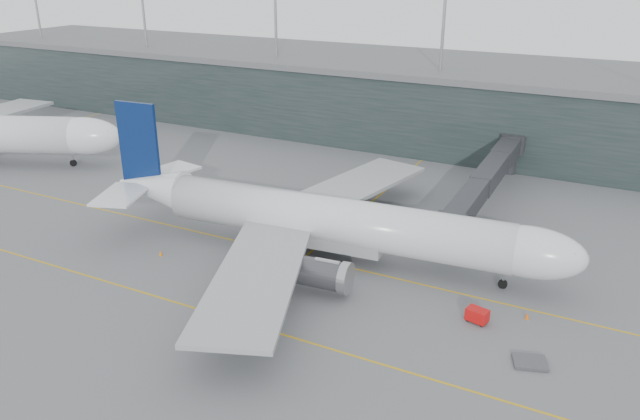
% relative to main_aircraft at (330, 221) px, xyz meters
% --- Properties ---
extents(ground, '(320.00, 320.00, 0.00)m').
position_rel_main_aircraft_xyz_m(ground, '(-7.67, 2.41, -4.77)').
color(ground, '#5B5C61').
rests_on(ground, ground).
extents(taxiline_a, '(160.00, 0.25, 0.02)m').
position_rel_main_aircraft_xyz_m(taxiline_a, '(-7.67, -1.59, -4.76)').
color(taxiline_a, gold).
rests_on(taxiline_a, ground).
extents(taxiline_b, '(160.00, 0.25, 0.02)m').
position_rel_main_aircraft_xyz_m(taxiline_b, '(-7.67, -17.59, -4.76)').
color(taxiline_b, gold).
rests_on(taxiline_b, ground).
extents(taxiline_lead_main, '(0.25, 60.00, 0.02)m').
position_rel_main_aircraft_xyz_m(taxiline_lead_main, '(-2.67, 22.41, -4.76)').
color(taxiline_lead_main, gold).
rests_on(taxiline_lead_main, ground).
extents(taxiline_lead_adj, '(0.25, 60.00, 0.02)m').
position_rel_main_aircraft_xyz_m(taxiline_lead_adj, '(-82.67, 22.41, -4.76)').
color(taxiline_lead_adj, gold).
rests_on(taxiline_lead_adj, ground).
extents(terminal, '(240.00, 36.00, 29.00)m').
position_rel_main_aircraft_xyz_m(terminal, '(-7.67, 60.40, 2.85)').
color(terminal, '#1E2928').
rests_on(terminal, ground).
extents(main_aircraft, '(60.68, 56.82, 17.01)m').
position_rel_main_aircraft_xyz_m(main_aircraft, '(0.00, 0.00, 0.00)').
color(main_aircraft, silver).
rests_on(main_aircraft, ground).
extents(jet_bridge, '(4.46, 45.09, 6.87)m').
position_rel_main_aircraft_xyz_m(jet_bridge, '(13.42, 27.14, 0.37)').
color(jet_bridge, '#27282C').
rests_on(jet_bridge, ground).
extents(gse_cart, '(2.40, 1.81, 1.47)m').
position_rel_main_aircraft_xyz_m(gse_cart, '(20.01, -6.52, -3.96)').
color(gse_cart, red).
rests_on(gse_cart, ground).
extents(baggage_dolly, '(3.58, 3.21, 0.30)m').
position_rel_main_aircraft_xyz_m(baggage_dolly, '(26.12, -11.26, -4.59)').
color(baggage_dolly, '#3E3E44').
rests_on(baggage_dolly, ground).
extents(uld_a, '(2.56, 2.35, 1.88)m').
position_rel_main_aircraft_xyz_m(uld_a, '(-14.17, 12.86, -3.78)').
color(uld_a, '#3C3C41').
rests_on(uld_a, ground).
extents(uld_b, '(1.96, 1.64, 1.66)m').
position_rel_main_aircraft_xyz_m(uld_b, '(-9.83, 13.15, -3.90)').
color(uld_b, '#3C3C41').
rests_on(uld_b, ground).
extents(uld_c, '(2.32, 2.00, 1.86)m').
position_rel_main_aircraft_xyz_m(uld_c, '(-8.86, 13.87, -3.79)').
color(uld_c, '#3C3C41').
rests_on(uld_c, ground).
extents(cone_nose, '(0.46, 0.46, 0.73)m').
position_rel_main_aircraft_xyz_m(cone_nose, '(24.45, -3.53, -4.41)').
color(cone_nose, '#E05B0C').
rests_on(cone_nose, ground).
extents(cone_wing_stbd, '(0.50, 0.50, 0.79)m').
position_rel_main_aircraft_xyz_m(cone_wing_stbd, '(2.31, -17.12, -4.38)').
color(cone_wing_stbd, orange).
rests_on(cone_wing_stbd, ground).
extents(cone_wing_port, '(0.41, 0.41, 0.65)m').
position_rel_main_aircraft_xyz_m(cone_wing_port, '(2.76, 11.91, -4.45)').
color(cone_wing_port, orange).
rests_on(cone_wing_port, ground).
extents(cone_tail, '(0.44, 0.44, 0.70)m').
position_rel_main_aircraft_xyz_m(cone_tail, '(-18.74, -9.51, -4.42)').
color(cone_tail, orange).
rests_on(cone_tail, ground).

